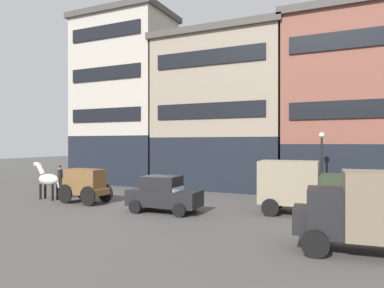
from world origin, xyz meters
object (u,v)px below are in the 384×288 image
object	(u,v)px
cargo_wagon	(85,183)
draft_horse	(48,179)
sedan_dark	(164,194)
delivery_truck_near	(301,186)
delivery_truck_far	(371,209)
pedestrian_officer	(60,176)
streetlamp_curbside	(322,158)

from	to	relation	value
cargo_wagon	draft_horse	world-z (taller)	draft_horse
cargo_wagon	sedan_dark	xyz separation A→B (m)	(5.59, -0.47, -0.23)
draft_horse	delivery_truck_near	size ratio (longest dim) A/B	0.53
cargo_wagon	delivery_truck_far	world-z (taller)	delivery_truck_far
draft_horse	delivery_truck_near	world-z (taller)	delivery_truck_near
pedestrian_officer	streetlamp_curbside	xyz separation A→B (m)	(18.49, 1.51, 1.69)
draft_horse	sedan_dark	distance (m)	8.56
delivery_truck_near	delivery_truck_far	world-z (taller)	same
sedan_dark	delivery_truck_near	bearing A→B (deg)	19.79
delivery_truck_far	draft_horse	bearing A→B (deg)	168.51
delivery_truck_near	pedestrian_officer	size ratio (longest dim) A/B	2.47
draft_horse	delivery_truck_far	bearing A→B (deg)	-11.49
draft_horse	sedan_dark	xyz separation A→B (m)	(8.54, -0.47, -0.36)
sedan_dark	pedestrian_officer	bearing A→B (deg)	159.33
pedestrian_officer	streetlamp_curbside	bearing A→B (deg)	4.68
draft_horse	streetlamp_curbside	distance (m)	16.56
pedestrian_officer	delivery_truck_near	bearing A→B (deg)	-6.42
cargo_wagon	pedestrian_officer	size ratio (longest dim) A/B	1.67
draft_horse	pedestrian_officer	world-z (taller)	draft_horse
sedan_dark	draft_horse	bearing A→B (deg)	176.86
draft_horse	streetlamp_curbside	size ratio (longest dim) A/B	0.57
delivery_truck_near	sedan_dark	bearing A→B (deg)	-160.21
pedestrian_officer	draft_horse	bearing A→B (deg)	-53.07
cargo_wagon	delivery_truck_near	size ratio (longest dim) A/B	0.67
delivery_truck_near	pedestrian_officer	bearing A→B (deg)	173.58
delivery_truck_far	streetlamp_curbside	size ratio (longest dim) A/B	1.09
draft_horse	streetlamp_curbside	bearing A→B (deg)	18.94
cargo_wagon	streetlamp_curbside	xyz separation A→B (m)	(12.65, 5.36, 1.52)
delivery_truck_near	delivery_truck_far	bearing A→B (deg)	-62.15
pedestrian_officer	delivery_truck_far	bearing A→B (deg)	-19.82
delivery_truck_far	pedestrian_officer	bearing A→B (deg)	160.18
delivery_truck_far	pedestrian_officer	xyz separation A→B (m)	(-20.71, 7.46, -0.44)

